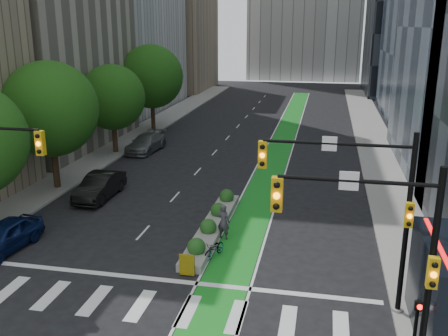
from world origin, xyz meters
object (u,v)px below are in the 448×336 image
at_px(median_planter, 213,225).
at_px(parked_car_left_mid, 100,186).
at_px(cyclist, 224,222).
at_px(bicycle, 214,249).
at_px(parked_car_left_near, 4,236).
at_px(parked_car_left_far, 146,143).

height_order(median_planter, parked_car_left_mid, parked_car_left_mid).
xyz_separation_m(median_planter, cyclist, (0.80, -0.89, 0.60)).
relative_size(median_planter, cyclist, 5.30).
distance_m(bicycle, parked_car_left_near, 10.64).
relative_size(parked_car_left_near, parked_car_left_far, 0.84).
distance_m(median_planter, parked_car_left_far, 18.89).
xyz_separation_m(median_planter, parked_car_left_mid, (-8.45, 3.78, 0.44)).
bearing_deg(parked_car_left_mid, bicycle, -36.51).
bearing_deg(bicycle, median_planter, 123.91).
distance_m(median_planter, parked_car_left_mid, 9.27).
relative_size(median_planter, parked_car_left_near, 2.26).
height_order(cyclist, parked_car_left_mid, cyclist).
distance_m(cyclist, parked_car_left_near, 11.15).
distance_m(median_planter, parked_car_left_near, 10.74).
height_order(bicycle, parked_car_left_near, parked_car_left_near).
xyz_separation_m(bicycle, parked_car_left_mid, (-9.25, 6.93, 0.38)).
xyz_separation_m(cyclist, parked_car_left_mid, (-9.25, 4.68, -0.15)).
distance_m(bicycle, cyclist, 2.31).
bearing_deg(cyclist, bicycle, 106.13).
relative_size(cyclist, parked_car_left_mid, 0.39).
distance_m(bicycle, parked_car_left_mid, 11.56).
bearing_deg(median_planter, parked_car_left_far, 121.20).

